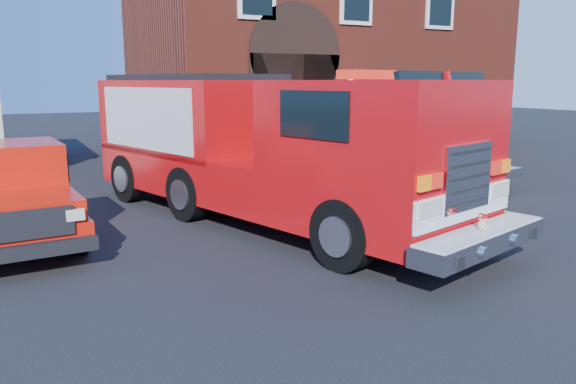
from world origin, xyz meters
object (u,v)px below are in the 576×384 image
fire_engine (260,145)px  pickup_truck (7,193)px  fire_station (312,54)px  secondary_truck (366,128)px

fire_engine → pickup_truck: 5.18m
fire_station → secondary_truck: fire_station is taller
fire_station → pickup_truck: size_ratio=2.54×
pickup_truck → secondary_truck: size_ratio=0.65×
fire_station → fire_engine: (-8.01, -11.93, -2.57)m
secondary_truck → pickup_truck: bearing=-164.1°
secondary_truck → fire_engine: bearing=-144.4°
pickup_truck → secondary_truck: secondary_truck is taller
fire_engine → fire_station: bearing=56.1°
fire_engine → pickup_truck: fire_engine is taller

